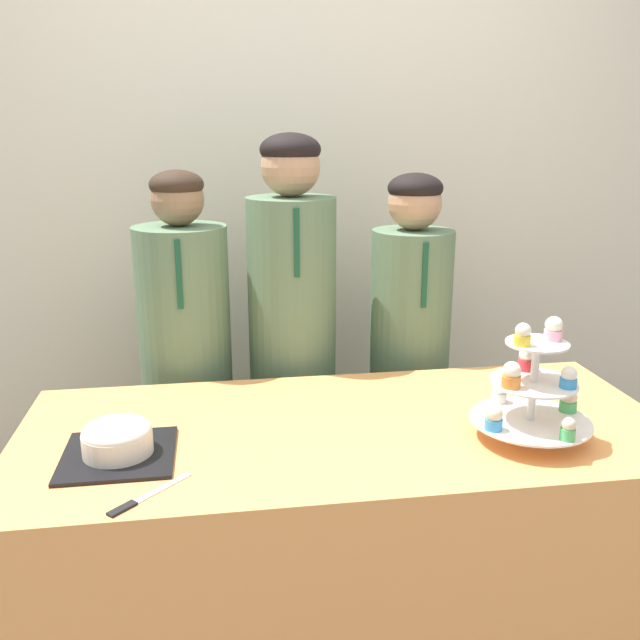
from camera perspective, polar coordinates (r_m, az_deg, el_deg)
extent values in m
cube|color=beige|center=(2.84, -2.15, 11.99)|extent=(9.00, 0.06, 2.70)
cube|color=#EF9951|center=(2.05, 2.13, -18.61)|extent=(1.76, 0.77, 0.77)
cube|color=black|center=(1.76, -16.59, -10.81)|extent=(0.27, 0.27, 0.01)
cylinder|color=silver|center=(1.75, -16.67, -9.85)|extent=(0.17, 0.17, 0.06)
ellipsoid|color=silver|center=(1.74, -16.76, -8.93)|extent=(0.17, 0.17, 0.06)
cube|color=silver|center=(1.60, -13.07, -13.60)|extent=(0.12, 0.12, 0.00)
cube|color=black|center=(1.54, -16.32, -15.06)|extent=(0.06, 0.06, 0.01)
cylinder|color=silver|center=(1.82, 17.48, -5.73)|extent=(0.02, 0.02, 0.26)
cylinder|color=silver|center=(1.85, 17.28, -8.06)|extent=(0.31, 0.31, 0.01)
cylinder|color=silver|center=(1.81, 17.55, -5.03)|extent=(0.22, 0.22, 0.01)
cylinder|color=silver|center=(1.78, 17.82, -1.88)|extent=(0.16, 0.16, 0.01)
cylinder|color=#4CB766|center=(1.76, 20.13, -9.00)|extent=(0.04, 0.04, 0.03)
sphere|color=beige|center=(1.75, 20.21, -8.24)|extent=(0.03, 0.03, 0.03)
cylinder|color=#4CB766|center=(1.92, 20.15, -6.83)|extent=(0.05, 0.05, 0.03)
sphere|color=beige|center=(1.91, 20.23, -6.08)|extent=(0.04, 0.04, 0.04)
cylinder|color=white|center=(1.93, 14.84, -6.29)|extent=(0.04, 0.04, 0.03)
sphere|color=white|center=(1.92, 14.89, -5.58)|extent=(0.04, 0.04, 0.04)
cylinder|color=#3893DB|center=(1.76, 14.40, -8.48)|extent=(0.04, 0.04, 0.03)
sphere|color=beige|center=(1.75, 14.46, -7.68)|extent=(0.04, 0.04, 0.04)
cylinder|color=orange|center=(1.75, 15.79, -4.99)|extent=(0.05, 0.05, 0.03)
sphere|color=#F4E5C6|center=(1.74, 15.86, -4.10)|extent=(0.05, 0.05, 0.05)
cylinder|color=#3893DB|center=(1.79, 20.18, -4.99)|extent=(0.04, 0.04, 0.02)
sphere|color=white|center=(1.78, 20.25, -4.27)|extent=(0.04, 0.04, 0.04)
cylinder|color=#E5333D|center=(1.88, 16.94, -3.61)|extent=(0.04, 0.04, 0.03)
sphere|color=white|center=(1.87, 17.01, -2.82)|extent=(0.04, 0.04, 0.04)
cylinder|color=yellow|center=(1.74, 16.67, -1.64)|extent=(0.04, 0.04, 0.03)
sphere|color=#F4E5C6|center=(1.73, 16.73, -0.86)|extent=(0.04, 0.04, 0.04)
cylinder|color=pink|center=(1.80, 19.03, -1.19)|extent=(0.05, 0.05, 0.03)
sphere|color=#F4E5C6|center=(1.80, 19.10, -0.39)|extent=(0.04, 0.04, 0.04)
cylinder|color=#567556|center=(2.45, -10.99, -6.64)|extent=(0.31, 0.31, 1.23)
sphere|color=#8E6B4C|center=(2.28, -11.92, 9.90)|extent=(0.17, 0.17, 0.17)
ellipsoid|color=#332319|center=(2.28, -11.99, 11.09)|extent=(0.18, 0.18, 0.10)
cube|color=#14472D|center=(2.16, -11.80, 3.75)|extent=(0.02, 0.01, 0.22)
cylinder|color=#567556|center=(2.44, -2.29, -5.28)|extent=(0.30, 0.30, 1.32)
sphere|color=tan|center=(2.28, -2.50, 12.79)|extent=(0.20, 0.20, 0.20)
ellipsoid|color=black|center=(2.28, -2.52, 14.16)|extent=(0.20, 0.20, 0.11)
cube|color=#14472D|center=(2.15, -1.97, 6.48)|extent=(0.02, 0.01, 0.22)
cylinder|color=#567556|center=(2.55, 7.39, -5.97)|extent=(0.29, 0.29, 1.20)
sphere|color=tan|center=(2.38, 7.99, 9.73)|extent=(0.19, 0.19, 0.19)
ellipsoid|color=black|center=(2.37, 8.03, 10.96)|extent=(0.19, 0.19, 0.10)
cube|color=#14472D|center=(2.27, 8.82, 3.72)|extent=(0.02, 0.01, 0.22)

